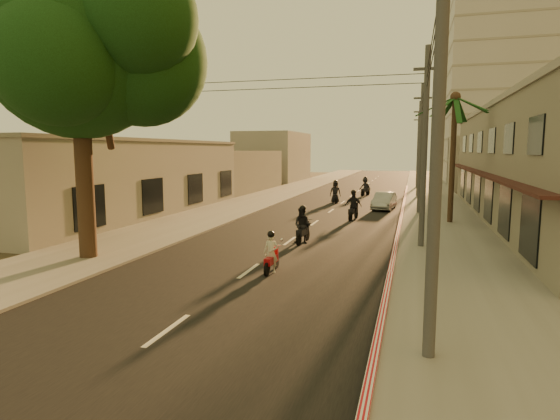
# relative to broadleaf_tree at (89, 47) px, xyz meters

# --- Properties ---
(ground) EXTENTS (160.00, 160.00, 0.00)m
(ground) POSITION_rel_broadleaf_tree_xyz_m (6.61, -2.14, -8.48)
(ground) COLOR #383023
(ground) RESTS_ON ground
(road) EXTENTS (10.00, 140.00, 0.02)m
(road) POSITION_rel_broadleaf_tree_xyz_m (6.61, 17.86, -8.47)
(road) COLOR black
(road) RESTS_ON ground
(sidewalk_right) EXTENTS (5.00, 140.00, 0.12)m
(sidewalk_right) POSITION_rel_broadleaf_tree_xyz_m (14.11, 17.86, -8.42)
(sidewalk_right) COLOR slate
(sidewalk_right) RESTS_ON ground
(sidewalk_left) EXTENTS (5.00, 140.00, 0.12)m
(sidewalk_left) POSITION_rel_broadleaf_tree_xyz_m (-0.89, 17.86, -8.42)
(sidewalk_left) COLOR slate
(sidewalk_left) RESTS_ON ground
(curb_stripe) EXTENTS (0.20, 60.00, 0.20)m
(curb_stripe) POSITION_rel_broadleaf_tree_xyz_m (11.71, 12.86, -8.38)
(curb_stripe) COLOR red
(curb_stripe) RESTS_ON ground
(shophouse_row) EXTENTS (8.80, 34.20, 7.30)m
(shophouse_row) POSITION_rel_broadleaf_tree_xyz_m (20.57, 15.86, -4.83)
(shophouse_row) COLOR gray
(shophouse_row) RESTS_ON ground
(left_building) EXTENTS (8.20, 24.20, 5.20)m
(left_building) POSITION_rel_broadleaf_tree_xyz_m (-7.37, 11.86, -5.88)
(left_building) COLOR gray
(left_building) RESTS_ON ground
(distant_tower) EXTENTS (12.10, 12.10, 28.00)m
(distant_tower) POSITION_rel_broadleaf_tree_xyz_m (22.61, 53.86, 5.52)
(distant_tower) COLOR #B7B5B2
(distant_tower) RESTS_ON ground
(broadleaf_tree) EXTENTS (9.60, 8.70, 12.10)m
(broadleaf_tree) POSITION_rel_broadleaf_tree_xyz_m (0.00, 0.00, 0.00)
(broadleaf_tree) COLOR black
(broadleaf_tree) RESTS_ON ground
(palm_tree) EXTENTS (5.00, 5.00, 8.20)m
(palm_tree) POSITION_rel_broadleaf_tree_xyz_m (14.61, 13.86, -1.33)
(palm_tree) COLOR black
(palm_tree) RESTS_ON ground
(utility_poles) EXTENTS (1.20, 48.26, 9.00)m
(utility_poles) POSITION_rel_broadleaf_tree_xyz_m (12.81, 17.86, -1.94)
(utility_poles) COLOR #38383A
(utility_poles) RESTS_ON ground
(filler_right) EXTENTS (8.00, 14.00, 6.00)m
(filler_right) POSITION_rel_broadleaf_tree_xyz_m (20.61, 42.86, -5.48)
(filler_right) COLOR gray
(filler_right) RESTS_ON ground
(filler_left_near) EXTENTS (8.00, 14.00, 4.40)m
(filler_left_near) POSITION_rel_broadleaf_tree_xyz_m (-7.39, 31.86, -6.28)
(filler_left_near) COLOR gray
(filler_left_near) RESTS_ON ground
(filler_left_far) EXTENTS (8.00, 14.00, 7.00)m
(filler_left_far) POSITION_rel_broadleaf_tree_xyz_m (-7.39, 49.86, -4.98)
(filler_left_far) COLOR gray
(filler_left_far) RESTS_ON ground
(scooter_red) EXTENTS (0.60, 1.60, 1.57)m
(scooter_red) POSITION_rel_broadleaf_tree_xyz_m (7.48, -0.12, -7.79)
(scooter_red) COLOR black
(scooter_red) RESTS_ON ground
(scooter_mid_a) EXTENTS (0.96, 1.89, 1.86)m
(scooter_mid_a) POSITION_rel_broadleaf_tree_xyz_m (7.34, 5.50, -7.63)
(scooter_mid_a) COLOR black
(scooter_mid_a) RESTS_ON ground
(scooter_mid_b) EXTENTS (1.21, 1.99, 1.96)m
(scooter_mid_b) POSITION_rel_broadleaf_tree_xyz_m (8.73, 13.80, -7.59)
(scooter_mid_b) COLOR black
(scooter_mid_b) RESTS_ON ground
(scooter_far_a) EXTENTS (1.17, 1.99, 1.98)m
(scooter_far_a) POSITION_rel_broadleaf_tree_xyz_m (6.07, 23.05, -7.58)
(scooter_far_a) COLOR black
(scooter_far_a) RESTS_ON ground
(scooter_far_b) EXTENTS (1.56, 1.87, 1.91)m
(scooter_far_b) POSITION_rel_broadleaf_tree_xyz_m (7.87, 30.10, -7.60)
(scooter_far_b) COLOR black
(scooter_far_b) RESTS_ON ground
(parked_car) EXTENTS (2.19, 4.22, 1.30)m
(parked_car) POSITION_rel_broadleaf_tree_xyz_m (10.33, 19.86, -7.83)
(parked_car) COLOR #9DA1A5
(parked_car) RESTS_ON ground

